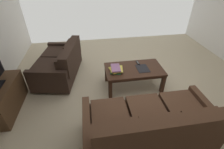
{
  "coord_description": "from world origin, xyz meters",
  "views": [
    {
      "loc": [
        0.91,
        2.57,
        2.26
      ],
      "look_at": [
        0.55,
        0.32,
        0.66
      ],
      "focal_mm": 26.06,
      "sensor_mm": 36.0,
      "label": 1
    }
  ],
  "objects_px": {
    "sofa_main": "(150,126)",
    "tv_stand": "(2,99)",
    "book_stack": "(116,69)",
    "tv_remote": "(138,63)",
    "coffee_table": "(134,71)",
    "loose_magazine": "(143,68)",
    "loveseat_near": "(60,64)"
  },
  "relations": [
    {
      "from": "sofa_main",
      "to": "tv_stand",
      "type": "xyz_separation_m",
      "value": [
        2.34,
        -1.02,
        -0.09
      ]
    },
    {
      "from": "book_stack",
      "to": "tv_remote",
      "type": "height_order",
      "value": "book_stack"
    },
    {
      "from": "coffee_table",
      "to": "book_stack",
      "type": "height_order",
      "value": "book_stack"
    },
    {
      "from": "sofa_main",
      "to": "coffee_table",
      "type": "xyz_separation_m",
      "value": [
        -0.14,
        -1.33,
        0.03
      ]
    },
    {
      "from": "coffee_table",
      "to": "loveseat_near",
      "type": "bearing_deg",
      "value": -21.95
    },
    {
      "from": "tv_stand",
      "to": "tv_remote",
      "type": "bearing_deg",
      "value": -168.97
    },
    {
      "from": "loveseat_near",
      "to": "tv_remote",
      "type": "bearing_deg",
      "value": 165.66
    },
    {
      "from": "book_stack",
      "to": "loveseat_near",
      "type": "bearing_deg",
      "value": -29.23
    },
    {
      "from": "loveseat_near",
      "to": "tv_stand",
      "type": "relative_size",
      "value": 1.47
    },
    {
      "from": "loveseat_near",
      "to": "tv_remote",
      "type": "xyz_separation_m",
      "value": [
        -1.68,
        0.43,
        0.12
      ]
    },
    {
      "from": "coffee_table",
      "to": "tv_stand",
      "type": "xyz_separation_m",
      "value": [
        2.48,
        0.31,
        -0.12
      ]
    },
    {
      "from": "tv_remote",
      "to": "loveseat_near",
      "type": "bearing_deg",
      "value": -14.34
    },
    {
      "from": "sofa_main",
      "to": "coffee_table",
      "type": "bearing_deg",
      "value": -95.84
    },
    {
      "from": "sofa_main",
      "to": "book_stack",
      "type": "height_order",
      "value": "sofa_main"
    },
    {
      "from": "loveseat_near",
      "to": "coffee_table",
      "type": "distance_m",
      "value": 1.68
    },
    {
      "from": "loveseat_near",
      "to": "loose_magazine",
      "type": "relative_size",
      "value": 4.9
    },
    {
      "from": "loveseat_near",
      "to": "coffee_table",
      "type": "bearing_deg",
      "value": 158.05
    },
    {
      "from": "loveseat_near",
      "to": "book_stack",
      "type": "distance_m",
      "value": 1.35
    },
    {
      "from": "tv_stand",
      "to": "coffee_table",
      "type": "bearing_deg",
      "value": -172.81
    },
    {
      "from": "tv_stand",
      "to": "loose_magazine",
      "type": "distance_m",
      "value": 2.67
    },
    {
      "from": "sofa_main",
      "to": "loveseat_near",
      "type": "height_order",
      "value": "sofa_main"
    },
    {
      "from": "loveseat_near",
      "to": "sofa_main",
      "type": "bearing_deg",
      "value": 125.9
    },
    {
      "from": "loose_magazine",
      "to": "tv_remote",
      "type": "bearing_deg",
      "value": -81.18
    },
    {
      "from": "tv_remote",
      "to": "tv_stand",
      "type": "bearing_deg",
      "value": 11.03
    },
    {
      "from": "coffee_table",
      "to": "loose_magazine",
      "type": "height_order",
      "value": "loose_magazine"
    },
    {
      "from": "tv_stand",
      "to": "loose_magazine",
      "type": "height_order",
      "value": "tv_stand"
    },
    {
      "from": "coffee_table",
      "to": "loose_magazine",
      "type": "bearing_deg",
      "value": 170.51
    },
    {
      "from": "coffee_table",
      "to": "book_stack",
      "type": "bearing_deg",
      "value": 4.04
    },
    {
      "from": "coffee_table",
      "to": "tv_remote",
      "type": "distance_m",
      "value": 0.25
    },
    {
      "from": "tv_stand",
      "to": "book_stack",
      "type": "relative_size",
      "value": 3.26
    },
    {
      "from": "sofa_main",
      "to": "tv_remote",
      "type": "height_order",
      "value": "sofa_main"
    },
    {
      "from": "tv_remote",
      "to": "coffee_table",
      "type": "bearing_deg",
      "value": 56.38
    }
  ]
}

